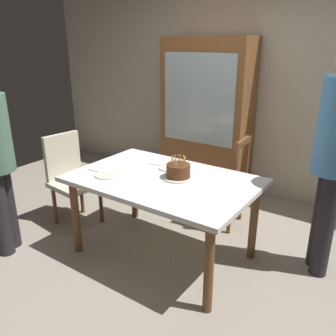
{
  "coord_description": "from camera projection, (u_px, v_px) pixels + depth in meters",
  "views": [
    {
      "loc": [
        1.6,
        -2.24,
        1.85
      ],
      "look_at": [
        0.05,
        0.0,
        0.85
      ],
      "focal_mm": 37.32,
      "sensor_mm": 36.0,
      "label": 1
    }
  ],
  "objects": [
    {
      "name": "plate_near_celebrant",
      "position": [
        107.0,
        175.0,
        3.01
      ],
      "size": [
        0.22,
        0.22,
        0.01
      ],
      "primitive_type": "cylinder",
      "color": "white",
      "rests_on": "dining_table"
    },
    {
      "name": "ground",
      "position": [
        164.0,
        253.0,
        3.22
      ],
      "size": [
        6.4,
        6.4,
        0.0
      ],
      "primitive_type": "plane",
      "color": "#9E9384"
    },
    {
      "name": "fork_near_celebrant",
      "position": [
        95.0,
        171.0,
        3.11
      ],
      "size": [
        0.18,
        0.02,
        0.01
      ],
      "primitive_type": "cube",
      "rotation": [
        0.0,
        0.0,
        0.04
      ],
      "color": "silver",
      "rests_on": "dining_table"
    },
    {
      "name": "back_wall",
      "position": [
        252.0,
        89.0,
        4.2
      ],
      "size": [
        6.4,
        0.1,
        2.6
      ],
      "primitive_type": "cube",
      "color": "beige",
      "rests_on": "ground"
    },
    {
      "name": "chair_spindle_back",
      "position": [
        224.0,
        183.0,
        3.61
      ],
      "size": [
        0.47,
        0.47,
        0.95
      ],
      "color": "brown",
      "rests_on": "ground"
    },
    {
      "name": "chair_upholstered",
      "position": [
        70.0,
        175.0,
        3.63
      ],
      "size": [
        0.49,
        0.49,
        0.95
      ],
      "color": "beige",
      "rests_on": "ground"
    },
    {
      "name": "person_guest",
      "position": [
        335.0,
        153.0,
        2.65
      ],
      "size": [
        0.32,
        0.32,
        1.81
      ],
      "color": "#262328",
      "rests_on": "ground"
    },
    {
      "name": "china_cabinet",
      "position": [
        206.0,
        117.0,
        4.33
      ],
      "size": [
        1.1,
        0.45,
        1.9
      ],
      "color": "brown",
      "rests_on": "ground"
    },
    {
      "name": "birthday_cake",
      "position": [
        178.0,
        171.0,
        2.94
      ],
      "size": [
        0.28,
        0.28,
        0.19
      ],
      "color": "silver",
      "rests_on": "dining_table"
    },
    {
      "name": "plate_far_side",
      "position": [
        171.0,
        168.0,
        3.18
      ],
      "size": [
        0.22,
        0.22,
        0.01
      ],
      "primitive_type": "cylinder",
      "color": "white",
      "rests_on": "dining_table"
    },
    {
      "name": "fork_far_side",
      "position": [
        156.0,
        165.0,
        3.26
      ],
      "size": [
        0.18,
        0.05,
        0.01
      ],
      "primitive_type": "cube",
      "rotation": [
        0.0,
        0.0,
        0.18
      ],
      "color": "silver",
      "rests_on": "dining_table"
    },
    {
      "name": "dining_table",
      "position": [
        163.0,
        187.0,
        2.99
      ],
      "size": [
        1.56,
        1.02,
        0.75
      ],
      "color": "white",
      "rests_on": "ground"
    }
  ]
}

